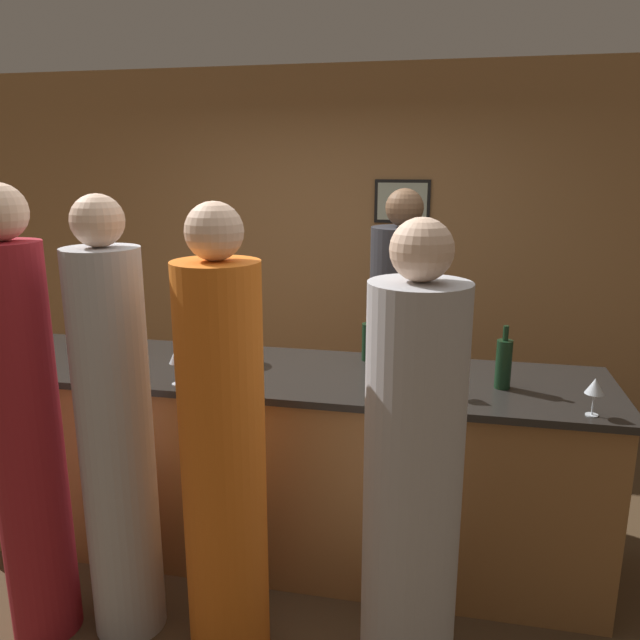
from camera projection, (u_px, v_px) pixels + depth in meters
ground_plane at (275, 545)px, 3.44m from camera, size 14.00×14.00×0.00m
back_wall at (344, 243)px, 5.16m from camera, size 8.00×0.08×2.80m
bar_counter at (273, 460)px, 3.31m from camera, size 3.37×0.79×1.02m
bartender at (400, 353)px, 3.94m from camera, size 0.40×0.40×1.90m
guest_0 at (412, 491)px, 2.30m from camera, size 0.36×0.36×1.87m
guest_1 at (116, 439)px, 2.63m from camera, size 0.31×0.31×1.93m
guest_2 at (223, 455)px, 2.53m from camera, size 0.35×0.35×1.91m
guest_3 at (25, 434)px, 2.60m from camera, size 0.29×0.29×1.98m
wine_bottle_0 at (504, 363)px, 2.90m from camera, size 0.07×0.07×0.30m
wine_bottle_1 at (369, 341)px, 3.32m from camera, size 0.08×0.08×0.27m
ice_bucket at (226, 343)px, 3.32m from camera, size 0.17×0.17×0.19m
wine_glass_0 at (176, 358)px, 2.94m from camera, size 0.06×0.06×0.18m
wine_glass_1 at (20, 341)px, 3.28m from camera, size 0.08×0.08×0.16m
wine_glass_2 at (454, 368)px, 2.78m from camera, size 0.08×0.08×0.18m
wine_glass_3 at (129, 352)px, 3.13m from camera, size 0.07×0.07×0.14m
wine_glass_4 at (595, 387)px, 2.58m from camera, size 0.08×0.08×0.16m
wine_glass_5 at (107, 356)px, 2.97m from camera, size 0.08×0.08×0.17m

